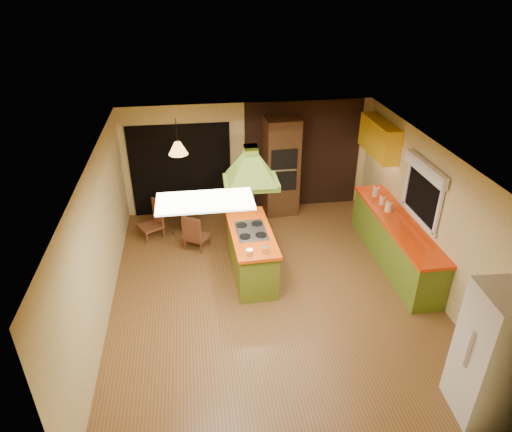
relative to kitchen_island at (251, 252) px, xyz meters
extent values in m
plane|color=brown|center=(0.28, -0.63, -0.46)|extent=(6.50, 6.50, 0.00)
plane|color=beige|center=(0.28, 2.62, 0.79)|extent=(5.50, 0.00, 5.50)
plane|color=beige|center=(0.28, -3.88, 0.79)|extent=(5.50, 0.00, 5.50)
plane|color=beige|center=(-2.47, -0.63, 0.79)|extent=(0.00, 6.50, 6.50)
plane|color=beige|center=(3.03, -0.63, 0.79)|extent=(0.00, 6.50, 6.50)
plane|color=silver|center=(0.28, -0.63, 2.04)|extent=(6.50, 6.50, 0.00)
cube|color=#381E14|center=(1.53, 2.60, 0.79)|extent=(2.64, 0.03, 2.50)
cube|color=black|center=(-1.22, 2.60, 0.59)|extent=(2.20, 0.03, 2.10)
cube|color=olive|center=(2.73, -0.03, -0.03)|extent=(0.58, 3.00, 0.86)
cube|color=#E53807|center=(2.73, -0.03, 0.43)|extent=(0.62, 3.05, 0.06)
cube|color=yellow|center=(2.85, 1.57, 1.49)|extent=(0.34, 1.40, 0.70)
cube|color=black|center=(3.00, -0.23, 1.09)|extent=(0.03, 1.16, 0.96)
cube|color=white|center=(2.95, -0.23, 1.56)|extent=(0.10, 1.35, 0.22)
cube|color=white|center=(-0.82, -1.83, 2.03)|extent=(1.20, 0.60, 0.03)
cube|color=olive|center=(0.00, 0.00, -0.04)|extent=(0.73, 1.75, 0.85)
cube|color=#F34D08|center=(0.00, 0.00, 0.42)|extent=(0.79, 1.83, 0.06)
cube|color=silver|center=(0.00, 0.00, 0.45)|extent=(0.55, 0.78, 0.02)
cube|color=#57781E|center=(0.00, 0.00, 1.39)|extent=(0.91, 0.67, 0.11)
pyramid|color=#57781E|center=(0.00, 0.00, 1.89)|extent=(0.91, 0.67, 0.45)
cube|color=#57781E|center=(0.00, 0.00, 1.97)|extent=(0.22, 0.22, 0.15)
imported|color=brown|center=(-0.05, 1.25, 0.44)|extent=(0.70, 0.50, 1.79)
cube|color=white|center=(2.53, -3.35, 0.47)|extent=(0.81, 0.78, 1.87)
cube|color=#4F3019|center=(0.99, 2.32, 0.65)|extent=(0.77, 0.63, 2.22)
cube|color=black|center=(0.99, 2.02, 0.95)|extent=(0.57, 0.06, 0.45)
cube|color=black|center=(0.99, 2.02, 0.45)|extent=(0.57, 0.06, 0.45)
cylinder|color=brown|center=(-1.21, 1.69, 0.22)|extent=(0.94, 0.94, 0.05)
cylinder|color=brown|center=(-1.21, 1.69, -0.10)|extent=(0.14, 0.14, 0.66)
cylinder|color=brown|center=(-1.21, 1.69, -0.43)|extent=(0.53, 0.53, 0.05)
cone|color=#FF9E3F|center=(-1.21, 1.69, 1.44)|extent=(0.41, 0.41, 0.25)
cylinder|color=beige|center=(2.68, 1.00, 0.56)|extent=(0.18, 0.18, 0.20)
cylinder|color=#F9EBC8|center=(2.68, 0.34, 0.56)|extent=(0.16, 0.16, 0.19)
cylinder|color=#F3E0C3|center=(2.68, 0.64, 0.54)|extent=(0.16, 0.16, 0.16)
camera|label=1|loc=(-0.91, -6.88, 4.58)|focal=32.00mm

